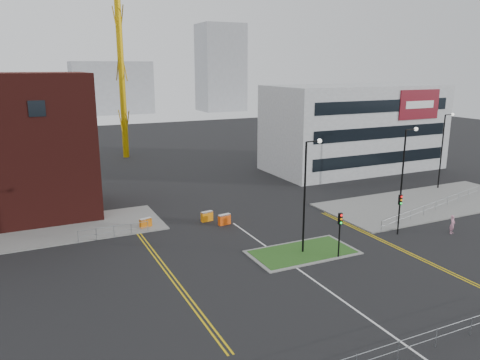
{
  "coord_description": "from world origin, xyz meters",
  "views": [
    {
      "loc": [
        -17.62,
        -21.51,
        14.59
      ],
      "look_at": [
        -0.74,
        13.97,
        5.0
      ],
      "focal_mm": 35.0,
      "sensor_mm": 36.0,
      "label": 1
    }
  ],
  "objects": [
    {
      "name": "yellow_left_b",
      "position": [
        -8.7,
        10.0,
        0.01
      ],
      "size": [
        0.12,
        24.0,
        0.01
      ],
      "primitive_type": "cube",
      "color": "gold",
      "rests_on": "ground"
    },
    {
      "name": "skyline_b",
      "position": [
        10.0,
        130.0,
        8.0
      ],
      "size": [
        24.0,
        12.0,
        16.0
      ],
      "primitive_type": "cube",
      "color": "gray",
      "rests_on": "ground"
    },
    {
      "name": "grass_island",
      "position": [
        2.0,
        8.0,
        0.06
      ],
      "size": [
        8.0,
        4.0,
        0.12
      ],
      "primitive_type": "cube",
      "color": "#25551C",
      "rests_on": "ground"
    },
    {
      "name": "yellow_right_a",
      "position": [
        9.5,
        6.0,
        0.01
      ],
      "size": [
        0.12,
        20.0,
        0.01
      ],
      "primitive_type": "cube",
      "color": "gold",
      "rests_on": "ground"
    },
    {
      "name": "centre_line",
      "position": [
        0.0,
        2.0,
        0.01
      ],
      "size": [
        0.15,
        30.0,
        0.01
      ],
      "primitive_type": "cube",
      "color": "silver",
      "rests_on": "ground"
    },
    {
      "name": "railing_left",
      "position": [
        -11.0,
        18.0,
        0.74
      ],
      "size": [
        6.05,
        0.05,
        1.1
      ],
      "color": "gray",
      "rests_on": "ground"
    },
    {
      "name": "skyline_d",
      "position": [
        -8.0,
        140.0,
        6.0
      ],
      "size": [
        30.0,
        12.0,
        12.0
      ],
      "primitive_type": "cube",
      "color": "gray",
      "rests_on": "ground"
    },
    {
      "name": "streetlamp_island",
      "position": [
        2.22,
        8.0,
        5.41
      ],
      "size": [
        1.46,
        0.36,
        9.18
      ],
      "color": "black",
      "rests_on": "ground"
    },
    {
      "name": "traffic_light_right",
      "position": [
        12.0,
        7.98,
        2.57
      ],
      "size": [
        0.28,
        0.33,
        3.65
      ],
      "color": "black",
      "rests_on": "ground"
    },
    {
      "name": "pavement_left",
      "position": [
        -20.0,
        22.0,
        0.06
      ],
      "size": [
        28.0,
        8.0,
        0.12
      ],
      "primitive_type": "cube",
      "color": "slate",
      "rests_on": "ground"
    },
    {
      "name": "traffic_light_island",
      "position": [
        4.0,
        5.98,
        2.57
      ],
      "size": [
        0.28,
        0.33,
        3.65
      ],
      "color": "black",
      "rests_on": "ground"
    },
    {
      "name": "streetlamp_right_near",
      "position": [
        14.22,
        10.0,
        5.41
      ],
      "size": [
        1.46,
        0.36,
        9.18
      ],
      "color": "black",
      "rests_on": "ground"
    },
    {
      "name": "barrier_right",
      "position": [
        -0.92,
        17.01,
        0.55
      ],
      "size": [
        1.26,
        0.61,
        1.01
      ],
      "color": "#F24F0D",
      "rests_on": "ground"
    },
    {
      "name": "ground",
      "position": [
        0.0,
        0.0,
        0.0
      ],
      "size": [
        200.0,
        200.0,
        0.0
      ],
      "primitive_type": "plane",
      "color": "black",
      "rests_on": "ground"
    },
    {
      "name": "pavement_right",
      "position": [
        22.0,
        14.0,
        0.06
      ],
      "size": [
        24.0,
        10.0,
        0.12
      ],
      "primitive_type": "cube",
      "color": "slate",
      "rests_on": "ground"
    },
    {
      "name": "barrier_left",
      "position": [
        -7.9,
        19.23,
        0.52
      ],
      "size": [
        1.2,
        0.65,
        0.96
      ],
      "color": "#D2650B",
      "rests_on": "ground"
    },
    {
      "name": "skyline_c",
      "position": [
        45.0,
        125.0,
        14.0
      ],
      "size": [
        14.0,
        12.0,
        28.0
      ],
      "primitive_type": "cube",
      "color": "gray",
      "rests_on": "ground"
    },
    {
      "name": "streetlamp_right_far",
      "position": [
        28.22,
        18.0,
        5.41
      ],
      "size": [
        1.46,
        0.36,
        9.18
      ],
      "color": "black",
      "rests_on": "ground"
    },
    {
      "name": "railing_right",
      "position": [
        20.5,
        11.5,
        0.78
      ],
      "size": [
        19.05,
        5.05,
        1.1
      ],
      "color": "gray",
      "rests_on": "ground"
    },
    {
      "name": "pedestrian",
      "position": [
        16.54,
        6.07,
        0.84
      ],
      "size": [
        0.72,
        0.6,
        1.69
      ],
      "primitive_type": "imported",
      "rotation": [
        0.0,
        0.0,
        0.36
      ],
      "color": "pink",
      "rests_on": "ground"
    },
    {
      "name": "office_block",
      "position": [
        26.01,
        31.97,
        6.0
      ],
      "size": [
        25.0,
        12.2,
        12.0
      ],
      "color": "#AAACAF",
      "rests_on": "ground"
    },
    {
      "name": "island_kerb",
      "position": [
        2.0,
        8.0,
        0.04
      ],
      "size": [
        8.6,
        4.6,
        0.08
      ],
      "primitive_type": "cube",
      "color": "slate",
      "rests_on": "ground"
    },
    {
      "name": "yellow_right_b",
      "position": [
        9.8,
        6.0,
        0.01
      ],
      "size": [
        0.12,
        20.0,
        0.01
      ],
      "primitive_type": "cube",
      "color": "gold",
      "rests_on": "ground"
    },
    {
      "name": "barrier_mid",
      "position": [
        -2.04,
        18.65,
        0.53
      ],
      "size": [
        1.21,
        0.58,
        0.98
      ],
      "color": "orange",
      "rests_on": "ground"
    },
    {
      "name": "railing_front",
      "position": [
        0.0,
        -6.0,
        0.78
      ],
      "size": [
        24.05,
        0.05,
        1.1
      ],
      "color": "gray",
      "rests_on": "ground"
    },
    {
      "name": "yellow_left_a",
      "position": [
        -9.0,
        10.0,
        0.01
      ],
      "size": [
        0.12,
        24.0,
        0.01
      ],
      "primitive_type": "cube",
      "color": "gold",
      "rests_on": "ground"
    }
  ]
}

